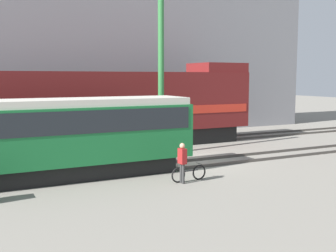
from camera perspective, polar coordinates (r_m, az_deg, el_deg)
name	(u,v)px	position (r m, az deg, el deg)	size (l,w,h in m)	color
ground_plane	(190,161)	(20.96, 3.00, -4.78)	(120.00, 120.00, 0.00)	gray
track_near	(199,163)	(20.24, 4.17, -4.99)	(60.00, 1.50, 0.14)	#47423D
track_far	(145,144)	(25.83, -3.10, -2.45)	(60.00, 1.51, 0.14)	#47423D
building_backdrop	(103,34)	(32.92, -8.73, 12.27)	(33.17, 6.00, 14.84)	gray
freight_locomotive	(106,108)	(24.69, -8.40, 2.39)	(18.52, 3.04, 5.05)	black
streetcar	(51,134)	(17.47, -15.61, -1.08)	(11.70, 2.54, 3.27)	black
bicycle	(189,173)	(16.93, 2.85, -6.44)	(1.60, 0.44, 0.68)	black
person	(182,159)	(16.46, 1.94, -4.51)	(0.24, 0.37, 1.60)	#333333
utility_pole_left	(161,77)	(22.42, -0.95, 6.64)	(0.31, 0.31, 8.30)	#2D7238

